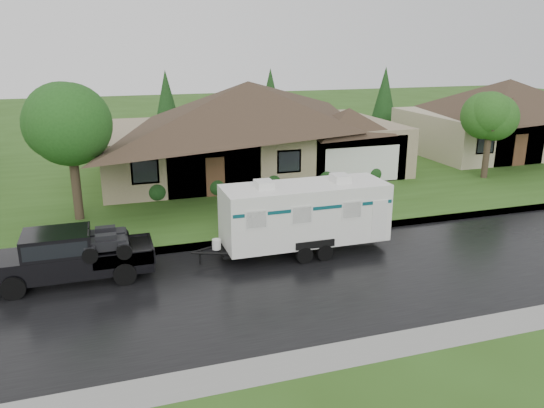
{
  "coord_description": "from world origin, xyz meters",
  "views": [
    {
      "loc": [
        -6.78,
        -17.77,
        7.99
      ],
      "look_at": [
        -0.36,
        2.0,
        1.65
      ],
      "focal_mm": 35.0,
      "sensor_mm": 36.0,
      "label": 1
    }
  ],
  "objects": [
    {
      "name": "house_neighbor",
      "position": [
        22.27,
        14.34,
        3.32
      ],
      "size": [
        15.12,
        9.72,
        6.45
      ],
      "color": "#BCAD8C",
      "rests_on": "lawn"
    },
    {
      "name": "travel_trailer",
      "position": [
        0.51,
        0.56,
        1.62
      ],
      "size": [
        6.81,
        2.39,
        3.05
      ],
      "color": "white",
      "rests_on": "ground"
    },
    {
      "name": "tree_left_green",
      "position": [
        -8.08,
        7.22,
        4.42
      ],
      "size": [
        3.72,
        3.72,
        6.16
      ],
      "color": "#382B1E",
      "rests_on": "lawn"
    },
    {
      "name": "pickup_truck",
      "position": [
        -8.29,
        0.56,
        0.99
      ],
      "size": [
        5.52,
        2.1,
        1.84
      ],
      "color": "black",
      "rests_on": "ground"
    },
    {
      "name": "ground",
      "position": [
        0.0,
        0.0,
        0.0
      ],
      "size": [
        140.0,
        140.0,
        0.0
      ],
      "primitive_type": "plane",
      "color": "#30541A",
      "rests_on": "ground"
    },
    {
      "name": "shrub_row",
      "position": [
        2.0,
        9.3,
        0.65
      ],
      "size": [
        13.6,
        1.0,
        1.0
      ],
      "color": "#143814",
      "rests_on": "lawn"
    },
    {
      "name": "lawn",
      "position": [
        0.0,
        15.0,
        0.07
      ],
      "size": [
        140.0,
        26.0,
        0.15
      ],
      "primitive_type": "cube",
      "color": "#30541A",
      "rests_on": "ground"
    },
    {
      "name": "house_main",
      "position": [
        2.29,
        13.84,
        3.59
      ],
      "size": [
        19.44,
        10.8,
        6.9
      ],
      "color": "gray",
      "rests_on": "lawn"
    },
    {
      "name": "tree_right_green",
      "position": [
        15.11,
        7.98,
        3.82
      ],
      "size": [
        3.2,
        3.2,
        5.3
      ],
      "color": "#382B1E",
      "rests_on": "lawn"
    },
    {
      "name": "road",
      "position": [
        0.0,
        -2.0,
        0.01
      ],
      "size": [
        140.0,
        8.0,
        0.01
      ],
      "primitive_type": "cube",
      "color": "black",
      "rests_on": "ground"
    },
    {
      "name": "curb",
      "position": [
        0.0,
        2.25,
        0.07
      ],
      "size": [
        140.0,
        0.5,
        0.15
      ],
      "primitive_type": "cube",
      "color": "gray",
      "rests_on": "ground"
    }
  ]
}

